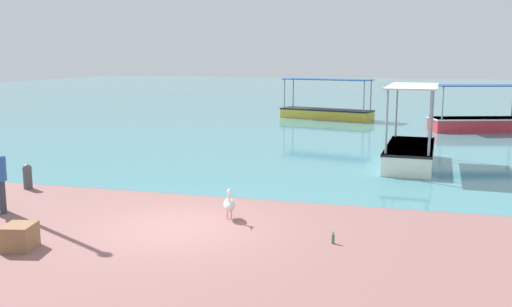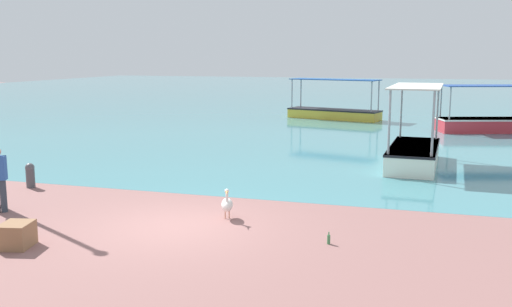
% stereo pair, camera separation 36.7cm
% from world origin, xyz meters
% --- Properties ---
extents(ground, '(120.00, 120.00, 0.00)m').
position_xyz_m(ground, '(0.00, 0.00, 0.00)').
color(ground, '#885B58').
extents(harbor_water, '(110.00, 90.00, 0.00)m').
position_xyz_m(harbor_water, '(0.00, 48.00, 0.00)').
color(harbor_water, teal).
rests_on(harbor_water, ground).
extents(fishing_boat_near_right, '(6.12, 2.98, 2.52)m').
position_xyz_m(fishing_boat_near_right, '(-0.06, 24.23, 0.50)').
color(fishing_boat_near_right, gold).
rests_on(fishing_boat_near_right, harbor_water).
extents(fishing_boat_near_left, '(1.93, 4.85, 2.93)m').
position_xyz_m(fishing_boat_near_left, '(5.21, 9.36, 0.56)').
color(fishing_boat_near_left, white).
rests_on(fishing_boat_near_left, harbor_water).
extents(fishing_boat_outer, '(5.19, 3.09, 2.46)m').
position_xyz_m(fishing_boat_outer, '(8.61, 20.27, 0.53)').
color(fishing_boat_outer, red).
rests_on(fishing_boat_outer, harbor_water).
extents(pelican, '(0.44, 0.79, 0.80)m').
position_xyz_m(pelican, '(0.97, 0.93, 0.38)').
color(pelican, '#E0997A').
rests_on(pelican, ground).
extents(mooring_bollard, '(0.28, 0.28, 0.76)m').
position_xyz_m(mooring_bollard, '(-5.94, 2.42, 0.41)').
color(mooring_bollard, '#47474C').
rests_on(mooring_bollard, ground).
extents(cargo_crate, '(0.73, 0.80, 0.52)m').
position_xyz_m(cargo_crate, '(-2.57, -2.33, 0.26)').
color(cargo_crate, '#8B6242').
rests_on(cargo_crate, ground).
extents(glass_bottle, '(0.07, 0.07, 0.27)m').
position_xyz_m(glass_bottle, '(3.70, -0.26, 0.11)').
color(glass_bottle, '#3F7F4C').
rests_on(glass_bottle, ground).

